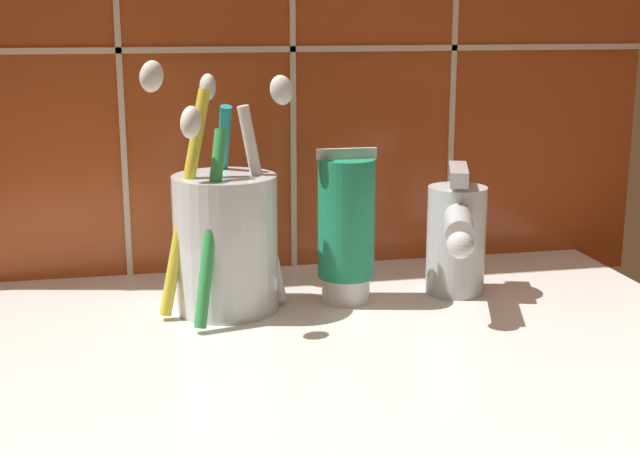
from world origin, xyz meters
TOP-DOWN VIEW (x-y plane):
  - sink_counter at (0.00, 0.00)cm, footprint 57.70×39.99cm
  - toothbrush_cup at (-5.73, 8.65)cm, footprint 11.64×14.43cm
  - toothpaste_tube at (3.65, 8.66)cm, footprint 4.61×4.39cm
  - sink_faucet at (12.53, 8.28)cm, footprint 5.99×11.86cm

SIDE VIEW (x-z plane):
  - sink_counter at x=0.00cm, z-range 0.00..2.00cm
  - sink_faucet at x=12.53cm, z-range 1.84..12.13cm
  - toothbrush_cup at x=-5.73cm, z-range -1.85..17.21cm
  - toothpaste_tube at x=3.65cm, z-range 1.88..13.99cm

